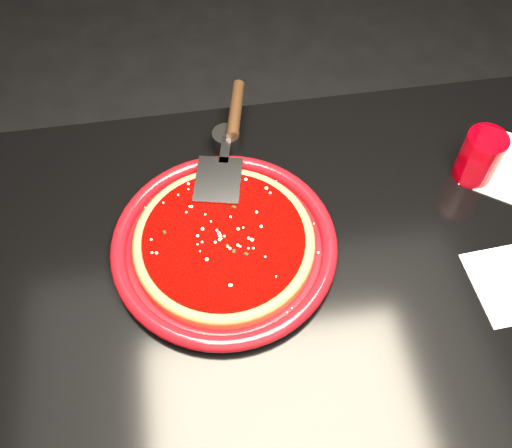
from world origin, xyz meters
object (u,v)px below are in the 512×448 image
at_px(plate, 224,245).
at_px(pizza_server, 229,140).
at_px(table, 302,349).
at_px(cup, 480,157).
at_px(ramekin, 226,140).

height_order(plate, pizza_server, pizza_server).
relative_size(table, cup, 11.66).
bearing_deg(plate, ramekin, 81.98).
bearing_deg(plate, cup, 10.82).
height_order(pizza_server, ramekin, pizza_server).
height_order(cup, ramekin, cup).
distance_m(plate, cup, 0.49).
height_order(table, plate, plate).
height_order(table, ramekin, ramekin).
relative_size(pizza_server, ramekin, 6.53).
bearing_deg(pizza_server, cup, -1.24).
xyz_separation_m(table, ramekin, (-0.12, 0.29, 0.40)).
distance_m(table, pizza_server, 0.51).
xyz_separation_m(plate, pizza_server, (0.04, 0.20, 0.03)).
relative_size(plate, pizza_server, 1.12).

